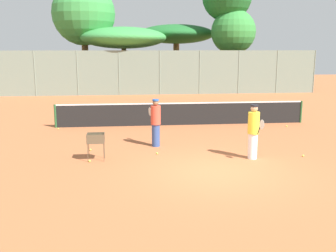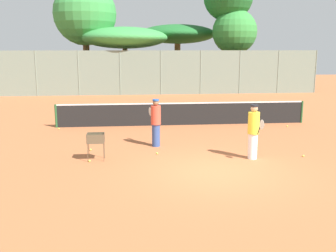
{
  "view_description": "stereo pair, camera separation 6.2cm",
  "coord_description": "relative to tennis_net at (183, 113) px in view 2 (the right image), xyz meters",
  "views": [
    {
      "loc": [
        -2.61,
        -10.89,
        3.61
      ],
      "look_at": [
        -1.22,
        2.05,
        1.0
      ],
      "focal_mm": 42.0,
      "sensor_mm": 36.0,
      "label": 1
    },
    {
      "loc": [
        -2.54,
        -10.89,
        3.61
      ],
      "look_at": [
        -1.22,
        2.05,
        1.0
      ],
      "focal_mm": 42.0,
      "sensor_mm": 36.0,
      "label": 2
    }
  ],
  "objects": [
    {
      "name": "tree_2",
      "position": [
        2.04,
        18.3,
        4.2
      ],
      "size": [
        6.9,
        6.9,
        5.66
      ],
      "color": "brown",
      "rests_on": "ground_plane"
    },
    {
      "name": "tennis_ball_7",
      "position": [
        -3.92,
        -4.33,
        -0.53
      ],
      "size": [
        0.07,
        0.07,
        0.07
      ],
      "primitive_type": "sphere",
      "color": "#D1E54C",
      "rests_on": "ground_plane"
    },
    {
      "name": "tree_0",
      "position": [
        -5.96,
        15.98,
        5.74
      ],
      "size": [
        5.17,
        5.17,
        8.92
      ],
      "color": "brown",
      "rests_on": "ground_plane"
    },
    {
      "name": "tennis_ball_3",
      "position": [
        -3.82,
        -5.76,
        -0.53
      ],
      "size": [
        0.07,
        0.07,
        0.07
      ],
      "primitive_type": "sphere",
      "color": "#D1E54C",
      "rests_on": "ground_plane"
    },
    {
      "name": "tennis_ball_8",
      "position": [
        4.75,
        -0.96,
        -0.53
      ],
      "size": [
        0.07,
        0.07,
        0.07
      ],
      "primitive_type": "sphere",
      "color": "#D1E54C",
      "rests_on": "ground_plane"
    },
    {
      "name": "tennis_ball_1",
      "position": [
        -1.53,
        -3.08,
        -0.53
      ],
      "size": [
        0.07,
        0.07,
        0.07
      ],
      "primitive_type": "sphere",
      "color": "#D1E54C",
      "rests_on": "ground_plane"
    },
    {
      "name": "tree_3",
      "position": [
        6.38,
        14.73,
        4.32
      ],
      "size": [
        3.71,
        3.71,
        6.75
      ],
      "color": "brown",
      "rests_on": "ground_plane"
    },
    {
      "name": "player_red_cap",
      "position": [
        1.5,
        -5.94,
        0.38
      ],
      "size": [
        0.37,
        0.93,
        1.8
      ],
      "rotation": [
        0.0,
        0.0,
        4.87
      ],
      "color": "white",
      "rests_on": "ground_plane"
    },
    {
      "name": "tennis_ball_2",
      "position": [
        -5.67,
        -0.42,
        -0.53
      ],
      "size": [
        0.07,
        0.07,
        0.07
      ],
      "primitive_type": "sphere",
      "color": "#D1E54C",
      "rests_on": "ground_plane"
    },
    {
      "name": "tennis_ball_0",
      "position": [
        -1.59,
        -5.06,
        -0.53
      ],
      "size": [
        0.07,
        0.07,
        0.07
      ],
      "primitive_type": "sphere",
      "color": "#D1E54C",
      "rests_on": "ground_plane"
    },
    {
      "name": "ground_plane",
      "position": [
        0.0,
        -7.19,
        -0.56
      ],
      "size": [
        80.0,
        80.0,
        0.0
      ],
      "primitive_type": "plane",
      "color": "#B26038"
    },
    {
      "name": "tennis_ball_5",
      "position": [
        3.27,
        -5.88,
        -0.53
      ],
      "size": [
        0.07,
        0.07,
        0.07
      ],
      "primitive_type": "sphere",
      "color": "#D1E54C",
      "rests_on": "ground_plane"
    },
    {
      "name": "tennis_ball_4",
      "position": [
        -1.55,
        -3.86,
        -0.53
      ],
      "size": [
        0.07,
        0.07,
        0.07
      ],
      "primitive_type": "sphere",
      "color": "#D1E54C",
      "rests_on": "ground_plane"
    },
    {
      "name": "tennis_net",
      "position": [
        0.0,
        0.0,
        0.0
      ],
      "size": [
        11.79,
        0.1,
        1.07
      ],
      "color": "#26592D",
      "rests_on": "ground_plane"
    },
    {
      "name": "player_white_outfit",
      "position": [
        -1.55,
        -3.93,
        0.35
      ],
      "size": [
        0.44,
        0.89,
        1.76
      ],
      "rotation": [
        0.0,
        0.0,
        1.9
      ],
      "color": "#334C8C",
      "rests_on": "ground_plane"
    },
    {
      "name": "back_fence",
      "position": [
        0.0,
        12.34,
        1.13
      ],
      "size": [
        25.08,
        0.08,
        3.39
      ],
      "color": "gray",
      "rests_on": "ground_plane"
    },
    {
      "name": "parked_car",
      "position": [
        -1.82,
        15.02,
        0.1
      ],
      "size": [
        4.2,
        1.7,
        1.6
      ],
      "color": "#232328",
      "rests_on": "ground_plane"
    },
    {
      "name": "tree_1",
      "position": [
        -2.73,
        15.12,
        3.81
      ],
      "size": [
        7.03,
        7.03,
        5.26
      ],
      "color": "brown",
      "rests_on": "ground_plane"
    },
    {
      "name": "ball_cart",
      "position": [
        -3.62,
        -5.57,
        0.1
      ],
      "size": [
        0.56,
        0.41,
        0.89
      ],
      "color": "brown",
      "rests_on": "ground_plane"
    }
  ]
}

